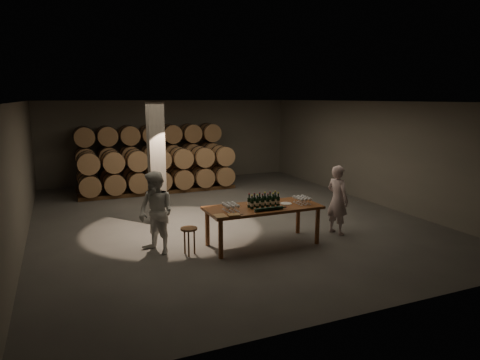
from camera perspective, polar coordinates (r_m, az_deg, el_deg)
name	(u,v)px	position (r m, az deg, el deg)	size (l,w,h in m)	color
room	(157,164)	(11.45, -11.06, 2.16)	(12.00, 12.00, 12.00)	#4F4D4A
tasting_table	(263,211)	(9.67, 3.07, -4.12)	(2.60, 1.10, 0.90)	brown
barrel_stack_back	(151,154)	(16.53, -11.82, 3.38)	(5.48, 0.95, 2.31)	#53361C
barrel_stack_front	(159,170)	(15.22, -10.72, 1.37)	(5.48, 0.95, 1.57)	#53361C
bottle_cluster	(264,202)	(9.59, 3.18, -2.92)	(0.73, 0.23, 0.32)	black
lying_bottles	(269,209)	(9.28, 3.91, -3.86)	(0.77, 0.08, 0.08)	black
glass_cluster_left	(231,205)	(9.27, -1.26, -3.39)	(0.30, 0.41, 0.16)	silver
glass_cluster_right	(302,198)	(9.99, 8.27, -2.44)	(0.30, 0.41, 0.16)	silver
plate	(286,204)	(9.91, 6.15, -3.14)	(0.27, 0.27, 0.02)	white
notebook_near	(234,215)	(8.89, -0.84, -4.67)	(0.24, 0.19, 0.03)	olive
notebook_corner	(220,216)	(8.82, -2.62, -4.84)	(0.24, 0.31, 0.03)	olive
pen	(241,214)	(8.96, 0.14, -4.62)	(0.01, 0.01, 0.13)	black
stool	(189,233)	(9.19, -6.81, -7.00)	(0.36, 0.36, 0.60)	#53361C
person_man	(337,200)	(10.71, 12.87, -2.59)	(0.62, 0.41, 1.71)	beige
person_woman	(156,213)	(9.31, -11.12, -4.32)	(0.86, 0.67, 1.78)	silver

